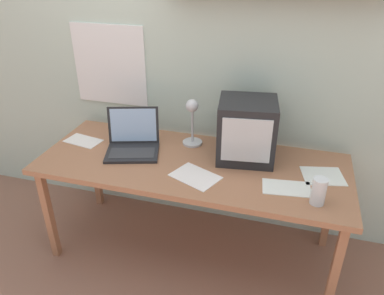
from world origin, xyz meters
name	(u,v)px	position (x,y,z in m)	size (l,w,h in m)	color
ground_plane	(192,249)	(0.00, 0.00, 0.00)	(12.00, 12.00, 0.00)	#946551
back_wall	(213,45)	(0.01, 0.45, 1.32)	(5.60, 0.24, 2.60)	silver
corner_desk	(192,169)	(0.00, 0.00, 0.66)	(1.88, 0.74, 0.71)	#A86E4C
crt_monitor	(247,130)	(0.30, 0.15, 0.90)	(0.38, 0.36, 0.37)	#232326
laptop	(133,141)	(-0.41, 0.05, 0.78)	(0.40, 0.37, 0.26)	#232326
desk_lamp	(192,119)	(-0.06, 0.20, 0.90)	(0.13, 0.15, 0.33)	silver
juice_glass	(318,192)	(0.73, -0.22, 0.78)	(0.07, 0.07, 0.15)	white
open_notebook	(195,176)	(0.06, -0.15, 0.71)	(0.32, 0.28, 0.00)	white
loose_paper_near_monitor	(83,141)	(-0.78, 0.06, 0.71)	(0.26, 0.18, 0.00)	white
printed_handout	(323,176)	(0.77, 0.05, 0.71)	(0.27, 0.24, 0.00)	white
loose_paper_near_laptop	(287,188)	(0.57, -0.13, 0.71)	(0.28, 0.18, 0.00)	white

